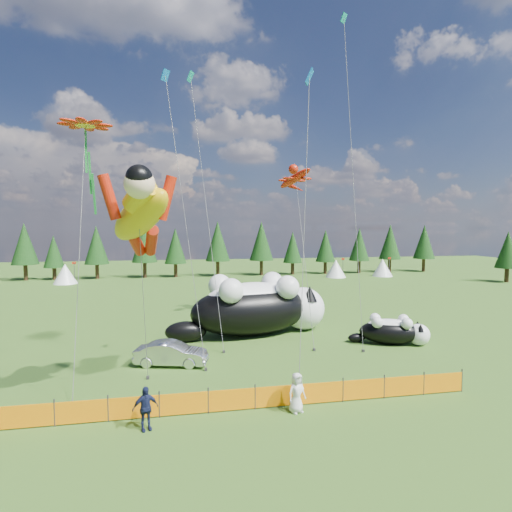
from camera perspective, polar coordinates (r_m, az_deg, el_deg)
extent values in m
plane|color=#153509|center=(20.95, -4.54, -17.78)|extent=(160.00, 160.00, 0.00)
cylinder|color=#262626|center=(18.55, -26.84, -19.35)|extent=(0.06, 0.06, 1.10)
cylinder|color=#262626|center=(18.11, -20.37, -19.74)|extent=(0.06, 0.06, 1.10)
cylinder|color=#262626|center=(17.90, -13.65, -19.90)|extent=(0.06, 0.06, 1.10)
cylinder|color=#262626|center=(17.90, -6.84, -19.81)|extent=(0.06, 0.06, 1.10)
cylinder|color=#262626|center=(18.13, -0.13, -19.46)|extent=(0.06, 0.06, 1.10)
cylinder|color=#262626|center=(18.57, 6.29, -18.90)|extent=(0.06, 0.06, 1.10)
cylinder|color=#262626|center=(19.21, 12.31, -18.17)|extent=(0.06, 0.06, 1.10)
cylinder|color=#262626|center=(20.03, 17.84, -17.32)|extent=(0.06, 0.06, 1.10)
cylinder|color=#262626|center=(21.01, 22.84, -16.42)|extent=(0.06, 0.06, 1.10)
cylinder|color=#262626|center=(22.12, 27.33, -15.50)|extent=(0.06, 0.06, 1.10)
cube|color=orange|center=(18.86, -29.93, -19.22)|extent=(2.00, 0.04, 0.90)
cube|color=orange|center=(18.32, -23.65, -19.71)|extent=(2.00, 0.04, 0.90)
cube|color=orange|center=(18.00, -17.03, -20.00)|extent=(2.00, 0.04, 0.90)
cube|color=orange|center=(17.89, -10.24, -20.03)|extent=(2.00, 0.04, 0.90)
cube|color=orange|center=(18.01, -3.46, -19.81)|extent=(2.00, 0.04, 0.90)
cube|color=orange|center=(18.34, 3.12, -19.35)|extent=(2.00, 0.04, 0.90)
cube|color=orange|center=(18.88, 9.36, -18.69)|extent=(2.00, 0.04, 0.90)
cube|color=orange|center=(19.62, 15.13, -17.89)|extent=(2.00, 0.04, 0.90)
cube|color=orange|center=(20.52, 20.40, -17.00)|extent=(2.00, 0.04, 0.90)
cube|color=orange|center=(21.57, 25.14, -16.08)|extent=(2.00, 0.04, 0.90)
ellipsoid|color=black|center=(29.26, -0.60, -7.72)|extent=(9.77, 5.98, 3.64)
ellipsoid|color=white|center=(29.09, -0.60, -5.97)|extent=(7.35, 4.34, 2.23)
sphere|color=white|center=(31.08, 6.77, -7.44)|extent=(3.24, 3.24, 3.24)
sphere|color=#CA4E59|center=(31.76, 8.96, -7.21)|extent=(0.45, 0.45, 0.45)
ellipsoid|color=black|center=(28.15, -10.00, -10.59)|extent=(3.06, 1.95, 1.42)
cone|color=black|center=(30.02, 7.69, -5.34)|extent=(1.13, 1.13, 1.13)
cone|color=black|center=(31.70, 5.94, -4.83)|extent=(1.13, 1.13, 1.13)
sphere|color=white|center=(31.02, 2.34, -3.83)|extent=(1.70, 1.70, 1.70)
sphere|color=white|center=(28.67, 4.52, -4.49)|extent=(1.70, 1.70, 1.70)
sphere|color=white|center=(29.53, -5.21, -4.24)|extent=(1.70, 1.70, 1.70)
sphere|color=white|center=(27.05, -3.58, -4.99)|extent=(1.70, 1.70, 1.70)
ellipsoid|color=black|center=(28.71, 18.54, -10.26)|extent=(4.40, 3.14, 1.60)
ellipsoid|color=white|center=(28.61, 18.56, -9.48)|extent=(3.29, 2.30, 0.98)
sphere|color=white|center=(29.08, 22.23, -10.35)|extent=(1.42, 1.42, 1.42)
sphere|color=#CA4E59|center=(29.21, 23.41, -10.31)|extent=(0.20, 0.20, 0.20)
ellipsoid|color=black|center=(28.58, 14.21, -11.25)|extent=(1.38, 1.01, 0.62)
cone|color=black|center=(28.54, 22.45, -9.45)|extent=(0.50, 0.50, 0.50)
cone|color=black|center=(29.35, 22.08, -9.07)|extent=(0.50, 0.50, 0.50)
sphere|color=white|center=(29.26, 20.31, -8.51)|extent=(0.75, 0.75, 0.75)
sphere|color=white|center=(28.15, 20.75, -9.01)|extent=(0.75, 0.75, 0.75)
sphere|color=white|center=(28.97, 16.64, -8.56)|extent=(0.75, 0.75, 0.75)
sphere|color=white|center=(27.85, 16.94, -9.07)|extent=(0.75, 0.75, 0.75)
imported|color=silver|center=(23.76, -12.00, -13.47)|extent=(4.30, 2.36, 1.34)
imported|color=#151C3C|center=(16.94, -15.53, -20.23)|extent=(1.12, 0.82, 1.71)
imported|color=silver|center=(17.84, 5.84, -18.86)|extent=(0.96, 0.79, 1.69)
cylinder|color=#595959|center=(19.96, -15.67, -6.34)|extent=(0.03, 0.03, 8.50)
cube|color=#262626|center=(22.19, -15.19, -16.42)|extent=(0.15, 0.15, 0.16)
cylinder|color=#595959|center=(29.99, 6.74, 0.77)|extent=(0.03, 0.03, 15.45)
cube|color=#262626|center=(26.23, 8.31, -13.09)|extent=(0.15, 0.15, 0.16)
cylinder|color=#595959|center=(20.77, -23.92, 0.60)|extent=(0.03, 0.03, 13.85)
cube|color=#262626|center=(19.97, -24.76, -19.02)|extent=(0.15, 0.15, 0.16)
cube|color=#17832E|center=(23.24, -23.04, 10.87)|extent=(0.20, 0.20, 4.39)
cylinder|color=#595959|center=(23.66, -10.21, 6.11)|extent=(0.03, 0.03, 17.74)
cube|color=#262626|center=(22.76, -7.19, -15.77)|extent=(0.15, 0.15, 0.16)
cylinder|color=#595959|center=(28.77, 13.65, 11.89)|extent=(0.03, 0.03, 24.08)
cube|color=#262626|center=(26.61, 15.06, -12.93)|extent=(0.15, 0.15, 0.16)
cylinder|color=#595959|center=(18.63, 6.91, 3.80)|extent=(0.03, 0.03, 15.59)
cube|color=#262626|center=(18.42, 6.05, -20.69)|extent=(0.15, 0.15, 0.16)
cylinder|color=#595959|center=(28.54, -7.27, 8.21)|extent=(0.03, 0.03, 21.15)
cube|color=#262626|center=(25.66, -4.63, -13.45)|extent=(0.15, 0.15, 0.16)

